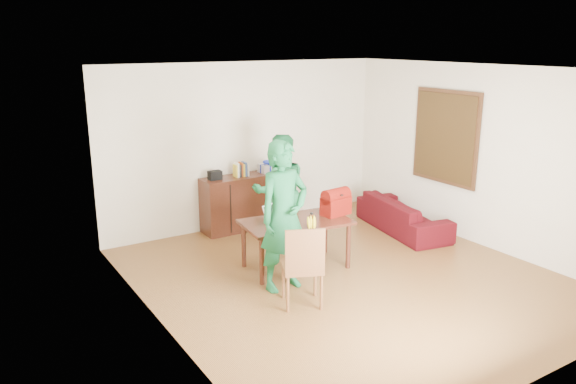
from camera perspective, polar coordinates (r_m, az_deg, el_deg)
room at (r=7.20m, az=5.75°, el=1.27°), size 5.20×5.70×2.90m
table at (r=7.61m, az=0.81°, el=-3.50°), size 1.53×0.98×0.67m
chair at (r=6.67m, az=1.45°, el=-9.09°), size 0.59×0.58×1.00m
person_near at (r=6.88m, az=-0.44°, el=-2.48°), size 0.72×0.50×1.88m
person_far at (r=8.32m, az=-0.82°, el=0.06°), size 1.00×0.88×1.71m
laptop at (r=7.43m, az=-0.50°, el=-2.92°), size 0.43×0.35×0.26m
bananas at (r=7.26m, az=2.40°, el=-3.51°), size 0.18×0.12×0.07m
bottle at (r=7.30m, az=2.40°, el=-2.85°), size 0.08×0.08×0.20m
red_bag at (r=7.83m, az=4.88°, el=-1.26°), size 0.42×0.28×0.30m
sofa at (r=9.36m, az=11.60°, el=-2.26°), size 1.04×1.94×0.54m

